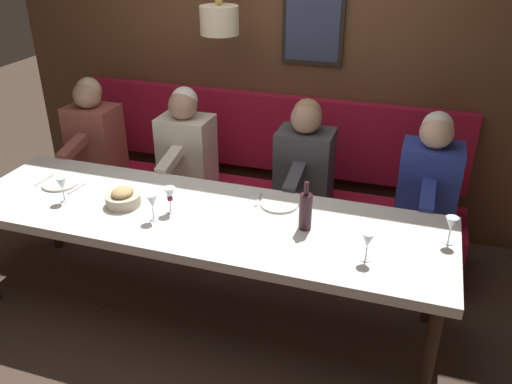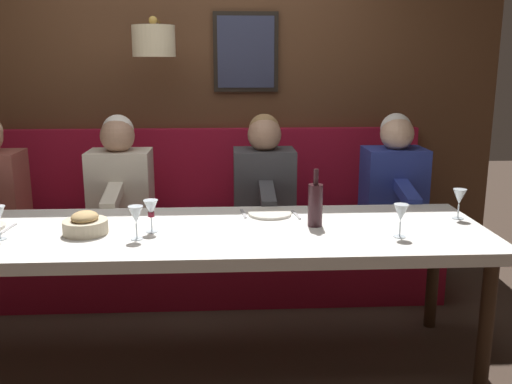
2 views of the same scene
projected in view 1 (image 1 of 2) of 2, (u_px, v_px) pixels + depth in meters
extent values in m
plane|color=#423328|center=(205.00, 309.00, 3.59)|extent=(12.00, 12.00, 0.00)
cube|color=silver|center=(200.00, 218.00, 3.27)|extent=(0.90, 3.04, 0.06)
cylinder|color=#301E12|center=(429.00, 355.00, 2.75)|extent=(0.07, 0.07, 0.68)
cylinder|color=#301E12|center=(433.00, 277.00, 3.34)|extent=(0.07, 0.07, 0.68)
cylinder|color=#301E12|center=(52.00, 209.00, 4.13)|extent=(0.07, 0.07, 0.68)
cube|color=maroon|center=(248.00, 217.00, 4.24)|extent=(0.52, 3.24, 0.45)
cube|color=#51331E|center=(271.00, 47.00, 4.18)|extent=(0.10, 4.44, 2.90)
cube|color=maroon|center=(267.00, 132.00, 4.41)|extent=(0.10, 3.24, 0.64)
cube|color=black|center=(313.00, 26.00, 3.94)|extent=(0.04, 0.47, 0.56)
cube|color=#2D334C|center=(313.00, 27.00, 3.93)|extent=(0.01, 0.41, 0.50)
cylinder|color=beige|center=(219.00, 20.00, 3.80)|extent=(0.28, 0.28, 0.20)
sphere|color=#B78E3D|center=(219.00, 1.00, 3.74)|extent=(0.06, 0.06, 0.06)
cube|color=#283893|center=(428.00, 183.00, 3.65)|extent=(0.30, 0.40, 0.56)
sphere|color=#D1A889|center=(437.00, 133.00, 3.46)|extent=(0.22, 0.22, 0.22)
sphere|color=silver|center=(438.00, 127.00, 3.47)|extent=(0.20, 0.20, 0.20)
cube|color=#283893|center=(427.00, 197.00, 3.38)|extent=(0.33, 0.09, 0.14)
cube|color=#3D3D42|center=(304.00, 167.00, 3.89)|extent=(0.30, 0.40, 0.56)
sphere|color=#A37A60|center=(306.00, 119.00, 3.70)|extent=(0.22, 0.22, 0.22)
sphere|color=#937047|center=(307.00, 113.00, 3.71)|extent=(0.20, 0.20, 0.20)
cube|color=#3D3D42|center=(295.00, 178.00, 3.62)|extent=(0.33, 0.09, 0.14)
cube|color=beige|center=(187.00, 151.00, 4.15)|extent=(0.30, 0.40, 0.56)
sphere|color=#A37A60|center=(183.00, 105.00, 3.96)|extent=(0.22, 0.22, 0.22)
sphere|color=silver|center=(184.00, 100.00, 3.97)|extent=(0.20, 0.20, 0.20)
cube|color=beige|center=(170.00, 161.00, 3.88)|extent=(0.33, 0.09, 0.14)
cube|color=#934C42|center=(95.00, 139.00, 4.38)|extent=(0.30, 0.40, 0.56)
sphere|color=#A37A60|center=(87.00, 95.00, 4.18)|extent=(0.22, 0.22, 0.22)
sphere|color=tan|center=(89.00, 90.00, 4.20)|extent=(0.20, 0.20, 0.20)
cube|color=#934C42|center=(73.00, 147.00, 4.11)|extent=(0.33, 0.09, 0.14)
cylinder|color=silver|center=(279.00, 204.00, 3.35)|extent=(0.24, 0.24, 0.01)
cube|color=silver|center=(301.00, 209.00, 3.29)|extent=(0.17, 0.04, 0.01)
cube|color=silver|center=(259.00, 200.00, 3.41)|extent=(0.18, 0.04, 0.01)
cylinder|color=silver|center=(60.00, 184.00, 3.60)|extent=(0.24, 0.24, 0.01)
cube|color=silver|center=(77.00, 188.00, 3.55)|extent=(0.17, 0.03, 0.01)
cube|color=silver|center=(44.00, 180.00, 3.66)|extent=(0.18, 0.02, 0.01)
cylinder|color=silver|center=(65.00, 200.00, 3.40)|extent=(0.06, 0.06, 0.00)
cylinder|color=silver|center=(64.00, 195.00, 3.39)|extent=(0.01, 0.01, 0.07)
cone|color=silver|center=(62.00, 183.00, 3.35)|extent=(0.07, 0.07, 0.08)
cylinder|color=silver|center=(171.00, 211.00, 3.28)|extent=(0.06, 0.06, 0.00)
cylinder|color=silver|center=(171.00, 205.00, 3.26)|extent=(0.01, 0.01, 0.07)
cone|color=silver|center=(170.00, 194.00, 3.22)|extent=(0.07, 0.07, 0.08)
cylinder|color=maroon|center=(170.00, 198.00, 3.24)|extent=(0.03, 0.03, 0.02)
cylinder|color=silver|center=(154.00, 219.00, 3.20)|extent=(0.06, 0.06, 0.00)
cylinder|color=silver|center=(153.00, 213.00, 3.18)|extent=(0.01, 0.01, 0.07)
cone|color=silver|center=(152.00, 201.00, 3.14)|extent=(0.07, 0.07, 0.08)
cylinder|color=silver|center=(448.00, 243.00, 2.96)|extent=(0.06, 0.06, 0.00)
cylinder|color=silver|center=(449.00, 237.00, 2.94)|extent=(0.01, 0.01, 0.07)
cone|color=silver|center=(451.00, 224.00, 2.91)|extent=(0.07, 0.07, 0.08)
cylinder|color=silver|center=(366.00, 259.00, 2.82)|extent=(0.06, 0.06, 0.00)
cylinder|color=silver|center=(366.00, 253.00, 2.80)|extent=(0.01, 0.01, 0.07)
cone|color=silver|center=(368.00, 240.00, 2.76)|extent=(0.07, 0.07, 0.08)
cylinder|color=#33191E|center=(305.00, 212.00, 3.05)|extent=(0.08, 0.08, 0.22)
cylinder|color=#33191E|center=(307.00, 188.00, 2.98)|extent=(0.03, 0.03, 0.08)
cylinder|color=beige|center=(123.00, 200.00, 3.34)|extent=(0.22, 0.22, 0.07)
ellipsoid|color=tan|center=(122.00, 193.00, 3.32)|extent=(0.15, 0.13, 0.06)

